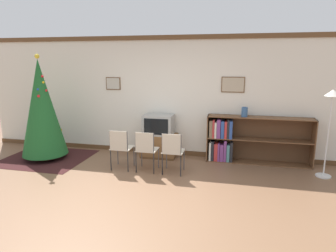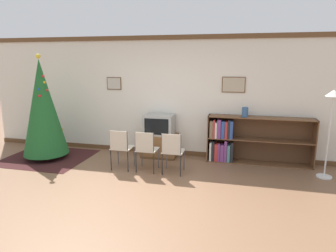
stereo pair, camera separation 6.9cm
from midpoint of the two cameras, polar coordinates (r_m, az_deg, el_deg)
The scene contains 12 objects.
ground_plane at distance 4.89m, azimuth -6.53°, elevation -13.93°, with size 24.00×24.00×0.00m, color brown.
wall_back at distance 6.86m, azimuth 0.55°, elevation 5.63°, with size 9.20×0.11×2.70m.
area_rug at distance 7.33m, azimuth -21.75°, elevation -5.62°, with size 1.84×1.62×0.01m.
christmas_tree at distance 7.08m, azimuth -22.48°, elevation 3.21°, with size 0.97×0.97×2.29m.
tv_console at distance 6.83m, azimuth -1.38°, elevation -3.71°, with size 0.80×0.48×0.53m.
television at distance 6.70m, azimuth -1.41°, elevation 0.28°, with size 0.66×0.47×0.45m.
folding_chair_left at distance 6.05m, azimuth -8.67°, elevation -3.94°, with size 0.40×0.40×0.82m.
folding_chair_center at distance 5.87m, azimuth -3.87°, elevation -4.33°, with size 0.40×0.40×0.82m.
folding_chair_right at distance 5.74m, azimuth 1.19°, elevation -4.70°, with size 0.40×0.40×0.82m.
bookshelf at distance 6.61m, azimuth 13.82°, elevation -2.60°, with size 2.17×0.36×1.00m.
vase at distance 6.44m, azimuth 14.76°, elevation 2.61°, with size 0.13×0.13×0.21m.
standing_lamp at distance 6.16m, azimuth 29.02°, elevation 2.52°, with size 0.28×0.28×1.65m.
Camera 2 is at (1.59, -4.09, 2.16)m, focal length 32.00 mm.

